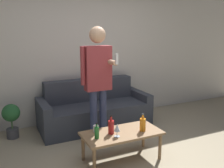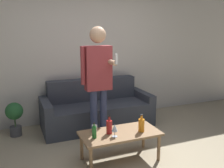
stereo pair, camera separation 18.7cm
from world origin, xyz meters
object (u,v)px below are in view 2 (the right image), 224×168
object	(u,v)px
bottle_orange	(141,125)
person_standing_front	(98,75)
coffee_table	(120,136)
couch	(96,110)

from	to	relation	value
bottle_orange	person_standing_front	distance (m)	0.94
coffee_table	bottle_orange	size ratio (longest dim) A/B	4.38
bottle_orange	person_standing_front	size ratio (longest dim) A/B	0.14
bottle_orange	person_standing_front	world-z (taller)	person_standing_front
coffee_table	bottle_orange	xyz separation A→B (m)	(0.27, -0.08, 0.14)
coffee_table	bottle_orange	world-z (taller)	bottle_orange
coffee_table	person_standing_front	world-z (taller)	person_standing_front
couch	person_standing_front	bearing A→B (deg)	-106.34
person_standing_front	coffee_table	bearing A→B (deg)	-79.93
bottle_orange	person_standing_front	bearing A→B (deg)	119.69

